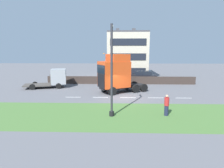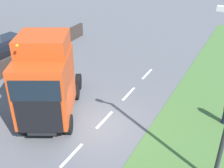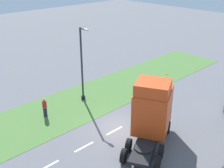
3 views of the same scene
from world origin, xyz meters
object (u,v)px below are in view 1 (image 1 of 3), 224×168
pedestrian (167,105)px  parked_car (143,77)px  lamp_post (112,76)px  lorry_cab (116,74)px  flatbed_truck (55,78)px

pedestrian → parked_car: bearing=-0.6°
parked_car → lamp_post: lamp_post is taller
parked_car → lamp_post: bearing=169.8°
lorry_cab → parked_car: (8.15, -4.53, -1.49)m
lorry_cab → flatbed_truck: size_ratio=1.06×
flatbed_truck → parked_car: flatbed_truck is taller
lorry_cab → pedestrian: (-8.66, -4.34, -1.59)m
flatbed_truck → lamp_post: bearing=21.3°
lorry_cab → pedestrian: 9.82m
flatbed_truck → lamp_post: 14.95m
lorry_cab → parked_car: 9.44m
lamp_post → pedestrian: lamp_post is taller
flatbed_truck → parked_car: 14.33m
flatbed_truck → pedestrian: (-11.82, -13.24, -0.56)m
lorry_cab → lamp_post: (-8.86, 0.21, 0.86)m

